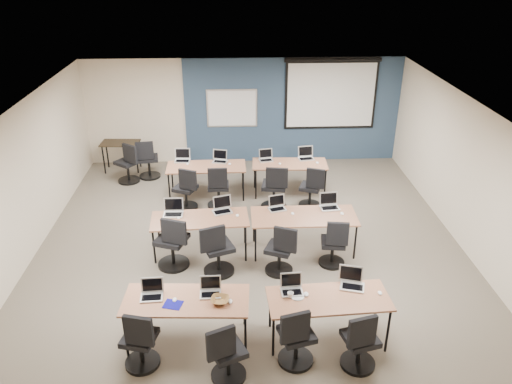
{
  "coord_description": "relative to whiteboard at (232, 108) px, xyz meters",
  "views": [
    {
      "loc": [
        -0.27,
        -7.85,
        5.12
      ],
      "look_at": [
        0.12,
        0.4,
        1.06
      ],
      "focal_mm": 35.0,
      "sensor_mm": 36.0,
      "label": 1
    }
  ],
  "objects": [
    {
      "name": "floor",
      "position": [
        0.3,
        -4.43,
        -1.45
      ],
      "size": [
        8.0,
        9.0,
        0.02
      ],
      "primitive_type": "cube",
      "color": "#6B6354",
      "rests_on": "ground"
    },
    {
      "name": "ceiling",
      "position": [
        0.3,
        -4.43,
        1.25
      ],
      "size": [
        8.0,
        9.0,
        0.02
      ],
      "primitive_type": "cube",
      "color": "white",
      "rests_on": "ground"
    },
    {
      "name": "wall_back",
      "position": [
        0.3,
        0.07,
        -0.1
      ],
      "size": [
        8.0,
        0.04,
        2.7
      ],
      "primitive_type": "cube",
      "color": "beige",
      "rests_on": "ground"
    },
    {
      "name": "wall_left",
      "position": [
        -3.7,
        -4.43,
        -0.1
      ],
      "size": [
        0.04,
        9.0,
        2.7
      ],
      "primitive_type": "cube",
      "color": "beige",
      "rests_on": "ground"
    },
    {
      "name": "wall_right",
      "position": [
        4.3,
        -4.43,
        -0.1
      ],
      "size": [
        0.04,
        9.0,
        2.7
      ],
      "primitive_type": "cube",
      "color": "beige",
      "rests_on": "ground"
    },
    {
      "name": "blue_accent_panel",
      "position": [
        1.55,
        0.04,
        -0.1
      ],
      "size": [
        5.5,
        0.04,
        2.7
      ],
      "primitive_type": "cube",
      "color": "#3D5977",
      "rests_on": "wall_back"
    },
    {
      "name": "whiteboard",
      "position": [
        0.0,
        0.0,
        0.0
      ],
      "size": [
        1.28,
        0.03,
        0.98
      ],
      "color": "silver",
      "rests_on": "wall_back"
    },
    {
      "name": "projector_screen",
      "position": [
        2.5,
        -0.02,
        0.44
      ],
      "size": [
        2.4,
        0.1,
        1.82
      ],
      "color": "black",
      "rests_on": "wall_back"
    },
    {
      "name": "training_table_front_left",
      "position": [
        -0.68,
        -6.69,
        -0.77
      ],
      "size": [
        1.75,
        0.73,
        0.73
      ],
      "rotation": [
        0.0,
        0.0,
        -0.06
      ],
      "color": "#A8663F",
      "rests_on": "floor"
    },
    {
      "name": "training_table_front_right",
      "position": [
        1.3,
        -6.75,
        -0.77
      ],
      "size": [
        1.7,
        0.71,
        0.73
      ],
      "rotation": [
        0.0,
        0.0,
        0.06
      ],
      "color": "brown",
      "rests_on": "floor"
    },
    {
      "name": "training_table_mid_left",
      "position": [
        -0.61,
        -4.39,
        -0.77
      ],
      "size": [
        1.75,
        0.73,
        0.73
      ],
      "rotation": [
        0.0,
        0.0,
        0.06
      ],
      "color": "brown",
      "rests_on": "floor"
    },
    {
      "name": "training_table_mid_right",
      "position": [
        1.28,
        -4.38,
        -0.76
      ],
      "size": [
        1.92,
        0.8,
        0.73
      ],
      "rotation": [
        0.0,
        0.0,
        -0.01
      ],
      "color": "brown",
      "rests_on": "floor"
    },
    {
      "name": "training_table_back_left",
      "position": [
        -0.6,
        -2.0,
        -0.77
      ],
      "size": [
        1.75,
        0.73,
        0.73
      ],
      "rotation": [
        0.0,
        0.0,
        0.01
      ],
      "color": "#A25C2F",
      "rests_on": "floor"
    },
    {
      "name": "training_table_back_right",
      "position": [
        1.28,
        -1.93,
        -0.77
      ],
      "size": [
        1.68,
        0.7,
        0.73
      ],
      "rotation": [
        0.0,
        0.0,
        -0.05
      ],
      "color": "#A06640",
      "rests_on": "floor"
    },
    {
      "name": "laptop_0",
      "position": [
        -1.16,
        -6.59,
        -0.66
      ],
      "size": [
        0.31,
        0.26,
        0.24
      ],
      "rotation": [
        0.0,
        0.0,
        0.05
      ],
      "color": "#ABABAE",
      "rests_on": "training_table_front_left"
    },
    {
      "name": "mouse_0",
      "position": [
        -0.84,
        -6.71,
        -0.71
      ],
      "size": [
        0.09,
        0.11,
        0.03
      ],
      "primitive_type": "ellipsoid",
      "rotation": [
        0.0,
        0.0,
        0.34
      ],
      "color": "white",
      "rests_on": "training_table_front_left"
    },
    {
      "name": "task_chair_0",
      "position": [
        -1.27,
        -7.18,
        -1.05
      ],
      "size": [
        0.48,
        0.48,
        0.96
      ],
      "rotation": [
        0.0,
        0.0,
        -0.25
      ],
      "color": "black",
      "rests_on": "floor"
    },
    {
      "name": "laptop_1",
      "position": [
        -0.35,
        -6.57,
        -0.66
      ],
      "size": [
        0.3,
        0.25,
        0.23
      ],
      "rotation": [
        0.0,
        0.0,
        0.02
      ],
      "color": "silver",
      "rests_on": "training_table_front_left"
    },
    {
      "name": "mouse_1",
      "position": [
        -0.07,
        -6.78,
        -0.71
      ],
      "size": [
        0.1,
        0.12,
        0.04
      ],
      "primitive_type": "ellipsoid",
      "rotation": [
        0.0,
        0.0,
        0.34
      ],
      "color": "white",
      "rests_on": "training_table_front_left"
    },
    {
      "name": "task_chair_1",
      "position": [
        -0.13,
        -7.45,
        -1.06
      ],
      "size": [
        0.5,
        0.47,
        0.96
      ],
      "rotation": [
        0.0,
        0.0,
        0.42
      ],
      "color": "black",
      "rests_on": "floor"
    },
    {
      "name": "laptop_2",
      "position": [
        0.8,
        -6.57,
        -0.66
      ],
      "size": [
        0.31,
        0.27,
        0.24
      ],
      "rotation": [
        0.0,
        0.0,
        0.07
      ],
      "color": "#B2B2BC",
      "rests_on": "training_table_front_right"
    },
    {
      "name": "mouse_2",
      "position": [
        1.0,
        -6.67,
        -0.71
      ],
      "size": [
        0.07,
        0.11,
        0.04
      ],
      "primitive_type": "ellipsoid",
      "rotation": [
        0.0,
        0.0,
        -0.04
      ],
      "color": "white",
      "rests_on": "training_table_front_right"
    },
    {
      "name": "task_chair_2",
      "position": [
        0.8,
        -7.22,
        -1.05
      ],
      "size": [
        0.5,
        0.49,
        0.97
      ],
      "rotation": [
        0.0,
        0.0,
        0.27
      ],
      "color": "black",
      "rests_on": "floor"
    },
    {
      "name": "laptop_3",
      "position": [
        1.68,
        -6.47,
        -0.66
      ],
      "size": [
        0.34,
        0.29,
        0.26
      ],
      "rotation": [
        0.0,
        0.0,
        -0.28
      ],
      "color": "#A7A6B2",
      "rests_on": "training_table_front_right"
    },
    {
      "name": "mouse_3",
      "position": [
        2.04,
        -6.69,
        -0.71
      ],
      "size": [
        0.08,
        0.1,
        0.03
      ],
      "primitive_type": "ellipsoid",
      "rotation": [
        0.0,
        0.0,
        -0.22
      ],
      "color": "white",
      "rests_on": "training_table_front_right"
    },
    {
      "name": "task_chair_3",
      "position": [
        1.64,
        -7.33,
        -1.05
      ],
      "size": [
        0.48,
        0.48,
        0.96
      ],
      "rotation": [
        0.0,
        0.0,
        0.25
      ],
      "color": "black",
      "rests_on": "floor"
    },
    {
      "name": "laptop_4",
      "position": [
        -1.1,
        -4.19,
        -0.65
      ],
      "size": [
        0.36,
        0.3,
        0.27
      ],
      "rotation": [
        0.0,
        0.0,
        -0.02
      ],
      "color": "silver",
      "rests_on": "training_table_mid_left"
    },
    {
      "name": "mouse_4",
      "position": [
        -1.0,
        -4.37,
        -0.71
      ],
      "size": [
        0.08,
        0.1,
        0.03
      ],
      "primitive_type": "ellipsoid",
      "rotation": [
        0.0,
        0.0,
        0.24
      ],
      "color": "white",
      "rests_on": "training_table_mid_left"
    },
    {
      "name": "task_chair_4",
      "position": [
        -1.07,
        -4.83,
        -1.02
      ],
      "size": [
        0.59,
        0.56,
        1.04
      ],
      "rotation": [
        0.0,
        0.0,
        -0.36
      ],
      "color": "black",
      "rests_on": "floor"
    },
    {
      "name": "laptop_5",
      "position": [
        -0.21,
        -4.12,
        -0.66
      ],
      "size": [
        0.34,
        0.29,
        0.26
      ],
      "rotation": [
        0.0,
        0.0,
        0.31
      ],
      "color": "#ACACB6",
      "rests_on": "training_table_mid_left"
    },
    {
      "name": "mouse_5",
      "position": [
        0.06,
        -4.33,
        -0.71
      ],
      "size": [
        0.06,
        0.09,
        0.03
      ],
      "primitive_type": "ellipsoid",
      "rotation": [
        0.0,
        0.0,
        0.03
      ],
      "color": "white",
      "rests_on": "training_table_mid_left"
    },
    {
      "name": "task_chair_5",
      "position": [
        -0.3,
        -5.07,
        -1.03
      ],
      "size": [
        0.57,
        0.54,
        1.02
      ],
      "rotation": [
        0.0,
        0.0,
        0.37
      ],
      "color": "black",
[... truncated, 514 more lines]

